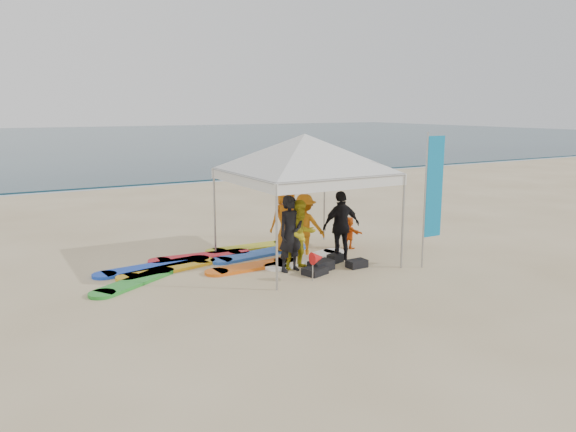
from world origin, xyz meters
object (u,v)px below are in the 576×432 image
(surfboard_spread, at_px, (219,262))
(person_yellow, at_px, (301,235))
(person_orange_a, at_px, (304,225))
(marker_pennant, at_px, (317,258))
(feather_flag, at_px, (433,189))
(canopy_tent, at_px, (305,134))
(person_orange_b, at_px, (286,219))
(person_black_b, at_px, (341,226))
(person_black_a, at_px, (291,234))
(person_seated, at_px, (349,233))

(surfboard_spread, bearing_deg, person_yellow, -42.84)
(person_orange_a, height_order, marker_pennant, person_orange_a)
(feather_flag, bearing_deg, surfboard_spread, 147.58)
(person_orange_a, distance_m, canopy_tent, 2.31)
(person_orange_a, height_order, person_orange_b, person_orange_b)
(person_black_b, bearing_deg, person_orange_b, -56.65)
(person_orange_a, height_order, canopy_tent, canopy_tent)
(canopy_tent, height_order, marker_pennant, canopy_tent)
(person_black_a, height_order, marker_pennant, person_black_a)
(person_orange_b, height_order, person_seated, person_orange_b)
(person_orange_b, bearing_deg, person_black_b, 121.36)
(person_yellow, xyz_separation_m, person_seated, (2.11, 1.03, -0.38))
(feather_flag, xyz_separation_m, marker_pennant, (-2.89, 0.38, -1.35))
(person_orange_b, xyz_separation_m, surfboard_spread, (-1.94, -0.11, -0.83))
(surfboard_spread, bearing_deg, person_orange_b, 3.26)
(person_black_a, height_order, feather_flag, feather_flag)
(person_orange_b, relative_size, person_seated, 2.04)
(person_orange_a, height_order, feather_flag, feather_flag)
(person_seated, relative_size, surfboard_spread, 0.14)
(person_black_a, bearing_deg, canopy_tent, 31.44)
(marker_pennant, height_order, surfboard_spread, marker_pennant)
(person_seated, relative_size, marker_pennant, 1.32)
(person_black_a, xyz_separation_m, canopy_tent, (0.72, 0.59, 2.19))
(person_orange_b, height_order, surfboard_spread, person_orange_b)
(person_yellow, bearing_deg, surfboard_spread, 133.08)
(person_yellow, xyz_separation_m, marker_pennant, (-0.14, -0.94, -0.31))
(person_yellow, bearing_deg, person_seated, 22.00)
(person_black_a, xyz_separation_m, person_orange_a, (0.94, 0.95, -0.08))
(person_yellow, relative_size, feather_flag, 0.51)
(person_orange_a, relative_size, marker_pennant, 2.47)
(canopy_tent, height_order, surfboard_spread, canopy_tent)
(feather_flag, relative_size, marker_pennant, 4.92)
(person_yellow, bearing_deg, person_black_b, 3.13)
(person_orange_b, relative_size, marker_pennant, 2.70)
(person_orange_a, bearing_deg, person_black_b, 171.05)
(person_black_b, bearing_deg, surfboard_spread, -21.22)
(person_orange_b, relative_size, feather_flag, 0.55)
(person_black_a, distance_m, feather_flag, 3.44)
(person_black_a, xyz_separation_m, person_black_b, (1.53, 0.20, -0.02))
(person_black_b, distance_m, surfboard_spread, 3.09)
(person_yellow, bearing_deg, person_black_a, -176.10)
(person_black_a, distance_m, canopy_tent, 2.38)
(person_yellow, distance_m, marker_pennant, 1.00)
(person_seated, height_order, feather_flag, feather_flag)
(person_black_a, height_order, person_orange_b, person_black_a)
(person_yellow, xyz_separation_m, surfboard_spread, (-1.48, 1.37, -0.77))
(person_yellow, relative_size, person_orange_a, 1.02)
(feather_flag, relative_size, surfboard_spread, 0.52)
(person_seated, bearing_deg, person_orange_b, 66.10)
(person_black_b, xyz_separation_m, canopy_tent, (-0.81, 0.39, 2.21))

